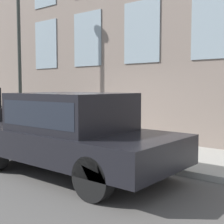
# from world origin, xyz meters

# --- Properties ---
(ground_plane) EXTENTS (80.00, 80.00, 0.00)m
(ground_plane) POSITION_xyz_m (0.00, 0.00, 0.00)
(ground_plane) COLOR #514F4C
(sidewalk) EXTENTS (2.53, 60.00, 0.13)m
(sidewalk) POSITION_xyz_m (1.27, 0.00, 0.06)
(sidewalk) COLOR #9E9B93
(sidewalk) RESTS_ON ground_plane
(fire_hydrant) EXTENTS (0.28, 0.41, 0.82)m
(fire_hydrant) POSITION_xyz_m (0.58, -0.05, 0.55)
(fire_hydrant) COLOR red
(fire_hydrant) RESTS_ON sidewalk
(person) EXTENTS (0.28, 0.18, 1.15)m
(person) POSITION_xyz_m (0.67, -0.69, 0.82)
(person) COLOR #726651
(person) RESTS_ON sidewalk
(parked_car_charcoal_near) EXTENTS (2.05, 4.62, 1.66)m
(parked_car_charcoal_near) POSITION_xyz_m (-1.22, -0.81, 0.92)
(parked_car_charcoal_near) COLOR black
(parked_car_charcoal_near) RESTS_ON ground_plane
(street_lamp) EXTENTS (0.36, 0.36, 5.97)m
(street_lamp) POSITION_xyz_m (0.80, 3.93, 3.81)
(street_lamp) COLOR #2D332D
(street_lamp) RESTS_ON sidewalk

